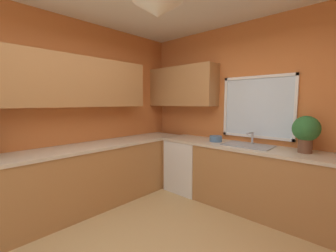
{
  "coord_description": "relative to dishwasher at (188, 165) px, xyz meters",
  "views": [
    {
      "loc": [
        1.39,
        -1.39,
        1.52
      ],
      "look_at": [
        -0.55,
        0.72,
        1.21
      ],
      "focal_mm": 23.81,
      "sensor_mm": 36.0,
      "label": 1
    }
  ],
  "objects": [
    {
      "name": "bowl",
      "position": [
        0.51,
        0.03,
        0.52
      ],
      "size": [
        0.19,
        0.19,
        0.09
      ],
      "primitive_type": "cylinder",
      "color": "#4C7099",
      "rests_on": "counter_run_back"
    },
    {
      "name": "counter_run_back",
      "position": [
        1.1,
        0.03,
        0.02
      ],
      "size": [
        2.94,
        0.65,
        0.91
      ],
      "color": "#AD7542",
      "rests_on": "ground_plane"
    },
    {
      "name": "room_shell",
      "position": [
        0.53,
        -1.17,
        1.38
      ],
      "size": [
        3.85,
        4.03,
        2.78
      ],
      "color": "#D17238",
      "rests_on": "ground_plane"
    },
    {
      "name": "sink_assembly",
      "position": [
        1.02,
        0.04,
        0.49
      ],
      "size": [
        0.65,
        0.4,
        0.19
      ],
      "color": "#9EA0A5",
      "rests_on": "counter_run_back"
    },
    {
      "name": "potted_plant",
      "position": [
        1.71,
        0.08,
        0.75
      ],
      "size": [
        0.31,
        0.31,
        0.45
      ],
      "color": "brown",
      "rests_on": "counter_run_back"
    },
    {
      "name": "counter_run_left",
      "position": [
        -0.66,
        -1.62,
        0.02
      ],
      "size": [
        0.65,
        3.64,
        0.91
      ],
      "color": "#AD7542",
      "rests_on": "ground_plane"
    },
    {
      "name": "dishwasher",
      "position": [
        0.0,
        0.0,
        0.0
      ],
      "size": [
        0.6,
        0.6,
        0.86
      ],
      "primitive_type": "cube",
      "color": "white",
      "rests_on": "ground_plane"
    }
  ]
}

